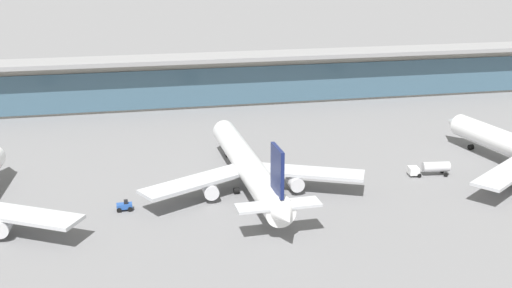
{
  "coord_description": "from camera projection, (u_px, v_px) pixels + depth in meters",
  "views": [
    {
      "loc": [
        -25.9,
        -102.39,
        46.34
      ],
      "look_at": [
        0.0,
        17.4,
        7.04
      ],
      "focal_mm": 43.79,
      "sensor_mm": 36.0,
      "label": 1
    }
  ],
  "objects": [
    {
      "name": "terminal_building",
      "position": [
        212.0,
        79.0,
        186.68
      ],
      "size": [
        240.05,
        12.8,
        15.2
      ],
      "color": "#9E998E",
      "rests_on": "ground"
    },
    {
      "name": "airliner_centre_stand",
      "position": [
        249.0,
        167.0,
        122.06
      ],
      "size": [
        44.23,
        57.45,
        15.31
      ],
      "color": "white",
      "rests_on": "ground"
    },
    {
      "name": "service_truck_near_nose_blue",
      "position": [
        125.0,
        206.0,
        113.6
      ],
      "size": [
        2.87,
        1.73,
        2.05
      ],
      "color": "#234C9E",
      "rests_on": "ground"
    },
    {
      "name": "service_truck_by_tail_white",
      "position": [
        431.0,
        168.0,
        130.64
      ],
      "size": [
        8.81,
        3.42,
        2.95
      ],
      "color": "silver",
      "rests_on": "ground"
    },
    {
      "name": "ground_plane",
      "position": [
        276.0,
        209.0,
        114.66
      ],
      "size": [
        1200.0,
        1200.0,
        0.0
      ],
      "primitive_type": "plane",
      "color": "slate"
    }
  ]
}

